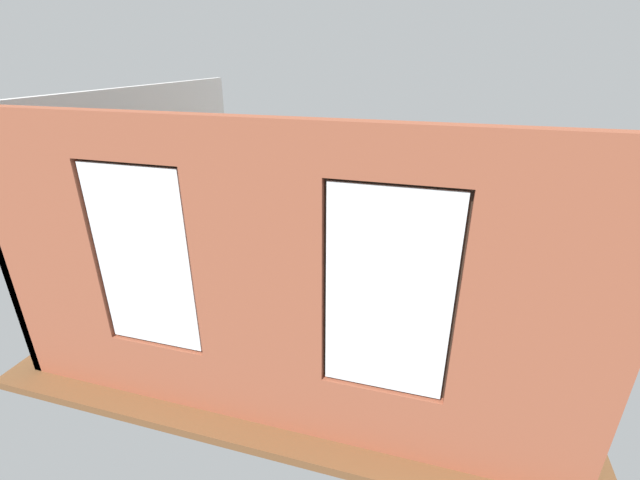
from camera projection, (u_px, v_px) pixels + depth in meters
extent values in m
cube|color=brown|center=(332.00, 296.00, 6.86)|extent=(6.61, 6.10, 0.10)
cube|color=#9E5138|center=(543.00, 335.00, 3.27)|extent=(1.29, 0.16, 3.09)
cube|color=#9E5138|center=(259.00, 291.00, 3.88)|extent=(1.24, 0.16, 3.09)
cube|color=#9E5138|center=(51.00, 259.00, 4.48)|extent=(1.29, 0.16, 3.09)
cube|color=#9E5138|center=(379.00, 416.00, 4.05)|extent=(1.09, 0.16, 0.74)
cube|color=#9E5138|center=(399.00, 152.00, 3.04)|extent=(1.09, 0.16, 0.42)
cube|color=white|center=(387.00, 297.00, 3.48)|extent=(1.03, 0.03, 1.87)
cube|color=#38281E|center=(389.00, 293.00, 3.53)|extent=(1.09, 0.04, 1.93)
cube|color=#9E5138|center=(166.00, 370.00, 4.64)|extent=(1.09, 0.16, 0.74)
cube|color=#9E5138|center=(123.00, 136.00, 3.64)|extent=(1.09, 0.16, 0.42)
cube|color=white|center=(143.00, 261.00, 4.07)|extent=(1.03, 0.03, 1.87)
cube|color=#38281E|center=(147.00, 259.00, 4.13)|extent=(1.09, 0.04, 1.93)
cube|color=#A87547|center=(267.00, 358.00, 4.30)|extent=(3.63, 0.24, 0.06)
cube|color=black|center=(259.00, 237.00, 3.75)|extent=(0.42, 0.03, 0.60)
cube|color=orange|center=(260.00, 236.00, 3.77)|extent=(0.36, 0.01, 0.54)
cube|color=white|center=(150.00, 189.00, 6.80)|extent=(0.10, 5.10, 3.09)
cube|color=black|center=(224.00, 348.00, 5.24)|extent=(1.80, 0.85, 0.42)
cube|color=black|center=(207.00, 336.00, 4.80)|extent=(1.80, 0.24, 0.38)
cube|color=black|center=(284.00, 338.00, 4.92)|extent=(0.22, 0.85, 0.24)
cube|color=black|center=(165.00, 316.00, 5.32)|extent=(0.22, 0.85, 0.24)
cube|color=#232326|center=(250.00, 332.00, 5.08)|extent=(0.63, 0.65, 0.12)
cube|color=#232326|center=(199.00, 323.00, 5.26)|extent=(0.63, 0.65, 0.12)
cube|color=black|center=(483.00, 312.00, 5.98)|extent=(0.97, 1.82, 0.42)
cube|color=black|center=(514.00, 291.00, 5.72)|extent=(0.36, 1.78, 0.38)
cube|color=black|center=(487.00, 268.00, 6.52)|extent=(0.86, 0.28, 0.24)
cube|color=black|center=(486.00, 323.00, 5.19)|extent=(0.86, 0.28, 0.24)
cube|color=#232326|center=(484.00, 283.00, 6.17)|extent=(0.69, 0.65, 0.12)
cube|color=#232326|center=(483.00, 307.00, 5.60)|extent=(0.69, 0.65, 0.12)
cube|color=#A87547|center=(315.00, 270.00, 6.68)|extent=(1.34, 0.72, 0.04)
cube|color=#A87547|center=(357.00, 279.00, 6.87)|extent=(0.07, 0.07, 0.40)
cube|color=#A87547|center=(285.00, 269.00, 7.19)|extent=(0.07, 0.07, 0.40)
cube|color=#A87547|center=(348.00, 297.00, 6.35)|extent=(0.07, 0.07, 0.40)
cube|color=#A87547|center=(272.00, 286.00, 6.66)|extent=(0.07, 0.07, 0.40)
cylinder|color=#B23D38|center=(319.00, 270.00, 6.53)|extent=(0.07, 0.07, 0.08)
cylinder|color=#B7333D|center=(288.00, 265.00, 6.66)|extent=(0.08, 0.08, 0.11)
cylinder|color=#47423D|center=(315.00, 266.00, 6.65)|extent=(0.13, 0.13, 0.09)
sphere|color=#1E5B28|center=(315.00, 259.00, 6.61)|extent=(0.15, 0.15, 0.15)
cube|color=#59595B|center=(340.00, 267.00, 6.68)|extent=(0.16, 0.15, 0.02)
cube|color=black|center=(306.00, 264.00, 6.79)|extent=(0.13, 0.17, 0.02)
cube|color=black|center=(186.00, 257.00, 7.47)|extent=(1.23, 0.42, 0.51)
cube|color=black|center=(184.00, 242.00, 7.35)|extent=(0.54, 0.20, 0.05)
cube|color=black|center=(183.00, 240.00, 7.33)|extent=(0.06, 0.04, 0.06)
cube|color=black|center=(180.00, 218.00, 7.17)|extent=(1.22, 0.04, 0.73)
cube|color=black|center=(181.00, 218.00, 7.19)|extent=(1.17, 0.01, 0.68)
cylinder|color=olive|center=(340.00, 240.00, 8.45)|extent=(0.52, 0.52, 0.28)
ellipsoid|color=silver|center=(341.00, 224.00, 8.31)|extent=(1.15, 1.15, 0.46)
ellipsoid|color=navy|center=(337.00, 218.00, 8.29)|extent=(0.44, 0.44, 0.18)
cylinder|color=brown|center=(249.00, 224.00, 9.13)|extent=(0.30, 0.30, 0.34)
cylinder|color=brown|center=(248.00, 207.00, 8.97)|extent=(0.05, 0.05, 0.45)
cone|color=#337F38|center=(240.00, 186.00, 8.84)|extent=(0.42, 0.18, 0.53)
cone|color=#337F38|center=(239.00, 189.00, 8.70)|extent=(0.40, 0.50, 0.49)
cone|color=#337F38|center=(248.00, 189.00, 8.67)|extent=(0.39, 0.46, 0.52)
cone|color=#337F38|center=(253.00, 188.00, 8.75)|extent=(0.47, 0.22, 0.51)
cone|color=#337F38|center=(254.00, 186.00, 8.91)|extent=(0.41, 0.49, 0.49)
cone|color=#337F38|center=(247.00, 186.00, 9.01)|extent=(0.36, 0.54, 0.45)
cylinder|color=gray|center=(515.00, 419.00, 4.28)|extent=(0.36, 0.36, 0.33)
cylinder|color=brown|center=(519.00, 401.00, 4.19)|extent=(0.05, 0.05, 0.13)
ellipsoid|color=#337F38|center=(527.00, 370.00, 4.04)|extent=(0.74, 0.74, 0.65)
cylinder|color=beige|center=(179.00, 296.00, 6.42)|extent=(0.38, 0.38, 0.35)
cylinder|color=brown|center=(177.00, 283.00, 6.33)|extent=(0.06, 0.06, 0.11)
ellipsoid|color=#337F38|center=(174.00, 265.00, 6.21)|extent=(0.70, 0.70, 0.49)
cylinder|color=gray|center=(393.00, 269.00, 7.41)|extent=(0.20, 0.20, 0.18)
cylinder|color=brown|center=(393.00, 261.00, 7.34)|extent=(0.03, 0.03, 0.16)
ellipsoid|color=#286B2D|center=(394.00, 247.00, 7.24)|extent=(0.45, 0.45, 0.36)
cylinder|color=#9E5638|center=(456.00, 272.00, 7.28)|extent=(0.18, 0.18, 0.21)
cylinder|color=brown|center=(458.00, 262.00, 7.21)|extent=(0.03, 0.03, 0.17)
ellipsoid|color=#3D8E42|center=(459.00, 252.00, 7.13)|extent=(0.31, 0.31, 0.20)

